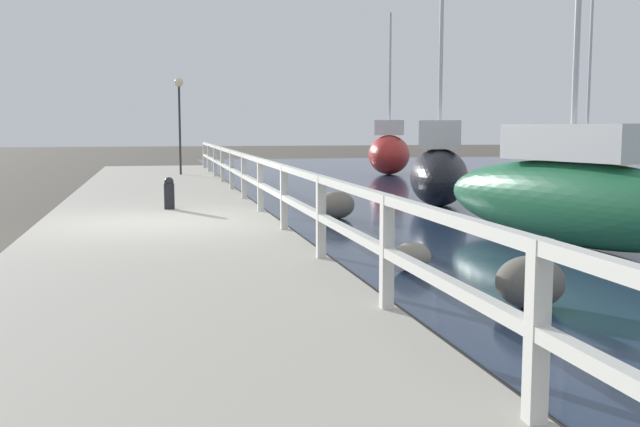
% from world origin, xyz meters
% --- Properties ---
extents(ground_plane, '(120.00, 120.00, 0.00)m').
position_xyz_m(ground_plane, '(0.00, 0.00, 0.00)').
color(ground_plane, '#4C473D').
extents(dock_walkway, '(3.79, 36.00, 0.28)m').
position_xyz_m(dock_walkway, '(0.00, 0.00, 0.14)').
color(dock_walkway, '#B2AD9E').
rests_on(dock_walkway, ground).
extents(railing, '(0.10, 32.50, 0.95)m').
position_xyz_m(railing, '(1.79, 0.00, 0.93)').
color(railing, silver).
rests_on(railing, dock_walkway).
extents(boulder_downstream, '(0.73, 0.65, 0.55)m').
position_xyz_m(boulder_downstream, '(3.40, 2.07, 0.27)').
color(boulder_downstream, slate).
rests_on(boulder_downstream, ground).
extents(boulder_upstream, '(0.70, 0.63, 0.52)m').
position_xyz_m(boulder_upstream, '(3.54, -5.44, 0.26)').
color(boulder_upstream, '#666056').
rests_on(boulder_upstream, ground).
extents(boulder_mid_strip, '(0.48, 0.43, 0.36)m').
position_xyz_m(boulder_mid_strip, '(3.06, -3.33, 0.18)').
color(boulder_mid_strip, gray).
rests_on(boulder_mid_strip, ground).
extents(mooring_bollard, '(0.19, 0.19, 0.59)m').
position_xyz_m(mooring_bollard, '(0.20, 1.91, 0.58)').
color(mooring_bollard, black).
rests_on(mooring_bollard, dock_walkway).
extents(dock_lamp, '(0.28, 0.28, 3.06)m').
position_xyz_m(dock_lamp, '(0.78, 12.22, 2.62)').
color(dock_lamp, '#2D2D33').
rests_on(dock_lamp, dock_walkway).
extents(sailboat_black, '(2.62, 4.09, 6.35)m').
position_xyz_m(sailboat_black, '(6.31, 4.04, 0.77)').
color(sailboat_black, black).
rests_on(sailboat_black, water_surface).
extents(sailboat_orange, '(1.50, 4.25, 6.16)m').
position_xyz_m(sailboat_orange, '(13.47, 9.47, 0.66)').
color(sailboat_orange, orange).
rests_on(sailboat_orange, water_surface).
extents(sailboat_green, '(2.36, 5.79, 7.68)m').
position_xyz_m(sailboat_green, '(6.07, -1.94, 0.77)').
color(sailboat_green, '#236B42').
rests_on(sailboat_green, water_surface).
extents(sailboat_red, '(2.49, 3.35, 6.02)m').
position_xyz_m(sailboat_red, '(8.68, 15.11, 0.83)').
color(sailboat_red, red).
rests_on(sailboat_red, water_surface).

